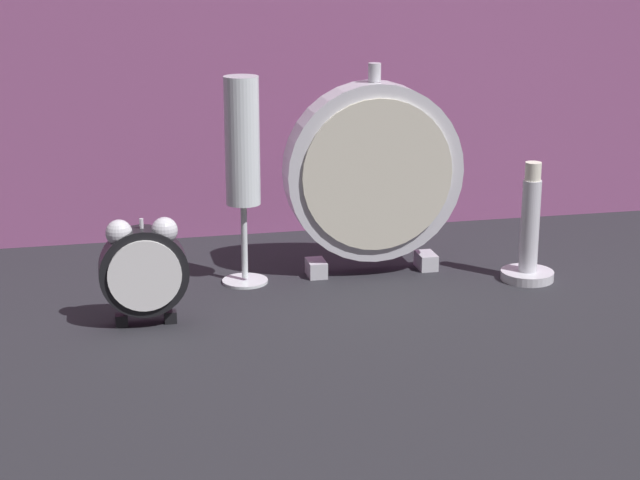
# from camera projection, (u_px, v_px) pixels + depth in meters

# --- Properties ---
(ground_plane) EXTENTS (4.00, 4.00, 0.00)m
(ground_plane) POSITION_uv_depth(u_px,v_px,m) (337.00, 318.00, 1.07)
(ground_plane) COLOR #232328
(alarm_clock_twin_bell) EXTENTS (0.09, 0.03, 0.11)m
(alarm_clock_twin_bell) POSITION_uv_depth(u_px,v_px,m) (144.00, 267.00, 1.04)
(alarm_clock_twin_bell) COLOR black
(alarm_clock_twin_bell) RESTS_ON ground_plane
(mantel_clock_silver) EXTENTS (0.20, 0.04, 0.24)m
(mantel_clock_silver) POSITION_uv_depth(u_px,v_px,m) (373.00, 173.00, 1.18)
(mantel_clock_silver) COLOR silver
(mantel_clock_silver) RESTS_ON ground_plane
(champagne_flute) EXTENTS (0.05, 0.05, 0.23)m
(champagne_flute) POSITION_uv_depth(u_px,v_px,m) (242.00, 156.00, 1.14)
(champagne_flute) COLOR silver
(champagne_flute) RESTS_ON ground_plane
(brass_candlestick) EXTENTS (0.06, 0.06, 0.13)m
(brass_candlestick) POSITION_uv_depth(u_px,v_px,m) (529.00, 242.00, 1.18)
(brass_candlestick) COLOR silver
(brass_candlestick) RESTS_ON ground_plane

